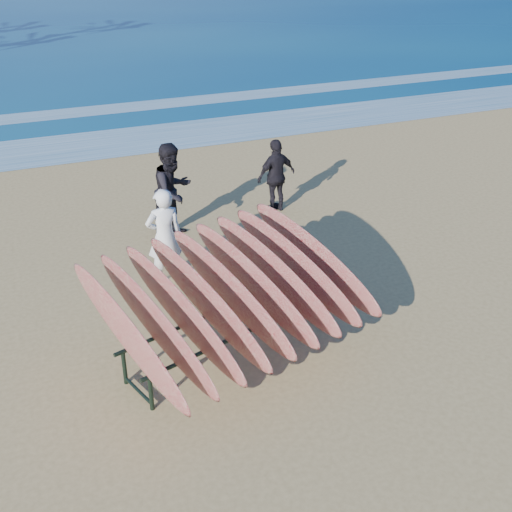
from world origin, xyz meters
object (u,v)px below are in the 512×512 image
object	(u,v)px
surfboard_rack	(230,292)
person_white	(164,236)
person_dark_b	(276,176)
person_dark_a	(173,191)

from	to	relation	value
surfboard_rack	person_white	xyz separation A→B (m)	(-0.29, 2.28, -0.15)
surfboard_rack	person_dark_b	xyz separation A→B (m)	(2.56, 4.24, -0.21)
person_dark_a	person_white	bearing A→B (deg)	-141.86
surfboard_rack	person_dark_a	bearing A→B (deg)	68.45
person_white	person_dark_b	world-z (taller)	person_white
person_dark_b	person_dark_a	bearing A→B (deg)	-2.92
surfboard_rack	person_dark_a	distance (m)	3.90
surfboard_rack	person_dark_b	size ratio (longest dim) A/B	2.54
surfboard_rack	person_dark_b	bearing A→B (deg)	41.90
person_dark_a	person_dark_b	bearing A→B (deg)	-22.34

